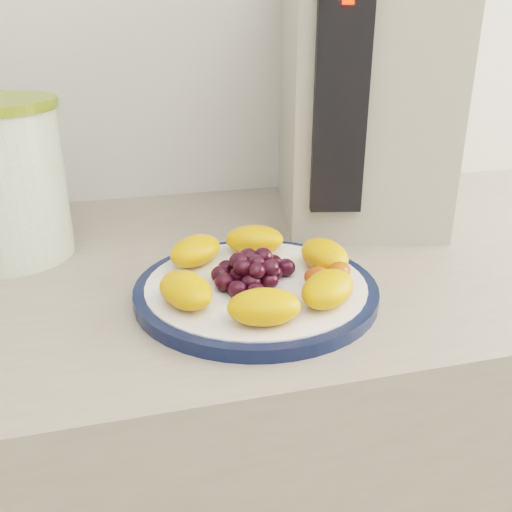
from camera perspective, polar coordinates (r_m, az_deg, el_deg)
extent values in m
cube|color=gray|center=(1.03, 2.32, -23.19)|extent=(3.50, 0.60, 0.90)
cylinder|color=#0E1938|center=(0.65, 0.00, -3.47)|extent=(0.27, 0.27, 0.01)
cylinder|color=white|center=(0.65, 0.00, -3.39)|extent=(0.25, 0.25, 0.02)
cylinder|color=#3E6911|center=(0.80, -24.14, 6.46)|extent=(0.20, 0.20, 0.19)
cube|color=#A6A192|center=(0.91, 10.31, 16.20)|extent=(0.29, 0.35, 0.39)
cube|color=black|center=(0.74, 8.47, 15.25)|extent=(0.07, 0.04, 0.29)
cube|color=#FF0C05|center=(0.72, 9.20, 23.84)|extent=(0.01, 0.01, 0.01)
ellipsoid|color=orange|center=(0.68, 6.87, 0.08)|extent=(0.06, 0.08, 0.03)
ellipsoid|color=orange|center=(0.72, -0.16, 1.67)|extent=(0.08, 0.06, 0.03)
ellipsoid|color=orange|center=(0.69, -6.08, 0.53)|extent=(0.09, 0.08, 0.03)
ellipsoid|color=orange|center=(0.59, -7.04, -3.41)|extent=(0.07, 0.09, 0.03)
ellipsoid|color=orange|center=(0.55, 0.82, -5.11)|extent=(0.08, 0.06, 0.03)
ellipsoid|color=orange|center=(0.59, 7.20, -3.29)|extent=(0.09, 0.08, 0.03)
ellipsoid|color=black|center=(0.64, 0.00, -1.91)|extent=(0.02, 0.02, 0.02)
ellipsoid|color=black|center=(0.64, 1.75, -1.74)|extent=(0.02, 0.02, 0.02)
ellipsoid|color=black|center=(0.66, 0.46, -1.13)|extent=(0.02, 0.02, 0.02)
ellipsoid|color=black|center=(0.65, -1.26, -1.39)|extent=(0.02, 0.02, 0.02)
ellipsoid|color=black|center=(0.63, -1.78, -2.06)|extent=(0.02, 0.02, 0.02)
ellipsoid|color=black|center=(0.62, -0.49, -2.63)|extent=(0.02, 0.02, 0.02)
ellipsoid|color=black|center=(0.63, 1.31, -2.48)|extent=(0.02, 0.02, 0.02)
ellipsoid|color=black|center=(0.66, 3.00, -1.15)|extent=(0.02, 0.02, 0.02)
ellipsoid|color=black|center=(0.67, 1.70, -0.67)|extent=(0.02, 0.02, 0.02)
ellipsoid|color=black|center=(0.67, 0.01, -0.52)|extent=(0.02, 0.02, 0.02)
ellipsoid|color=black|center=(0.67, -1.69, -0.64)|extent=(0.02, 0.02, 0.02)
ellipsoid|color=black|center=(0.66, -2.98, -1.21)|extent=(0.02, 0.02, 0.02)
ellipsoid|color=black|center=(0.64, -3.55, -1.87)|extent=(0.02, 0.02, 0.02)
ellipsoid|color=black|center=(0.62, -3.17, -2.65)|extent=(0.02, 0.02, 0.02)
ellipsoid|color=black|center=(0.61, -1.88, -3.31)|extent=(0.02, 0.02, 0.02)
ellipsoid|color=black|center=(0.60, -0.01, -3.54)|extent=(0.02, 0.02, 0.02)
ellipsoid|color=black|center=(0.63, 0.00, -0.74)|extent=(0.02, 0.02, 0.02)
ellipsoid|color=black|center=(0.65, 0.68, -0.09)|extent=(0.02, 0.02, 0.02)
ellipsoid|color=black|center=(0.65, -0.79, -0.12)|extent=(0.02, 0.02, 0.02)
ellipsoid|color=black|center=(0.64, -1.70, -0.59)|extent=(0.02, 0.02, 0.02)
ellipsoid|color=black|center=(0.62, -1.35, -1.21)|extent=(0.02, 0.02, 0.02)
ellipsoid|color=black|center=(0.61, 0.06, -1.49)|extent=(0.02, 0.02, 0.02)
ellipsoid|color=black|center=(0.62, 1.42, -1.18)|extent=(0.02, 0.02, 0.02)
ellipsoid|color=red|center=(0.63, 6.17, -2.10)|extent=(0.03, 0.03, 0.02)
ellipsoid|color=red|center=(0.65, 8.25, -1.59)|extent=(0.04, 0.04, 0.02)
ellipsoid|color=red|center=(0.62, 8.03, -2.85)|extent=(0.04, 0.04, 0.02)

